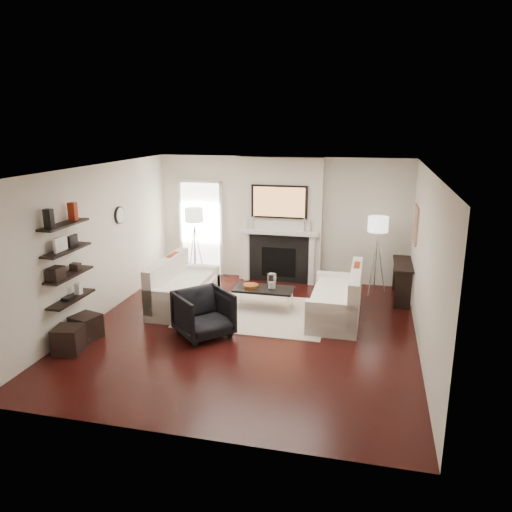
% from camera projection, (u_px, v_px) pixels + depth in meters
% --- Properties ---
extents(room_envelope, '(6.00, 6.00, 6.00)m').
position_uv_depth(room_envelope, '(247.00, 253.00, 8.06)').
color(room_envelope, black).
rests_on(room_envelope, ground).
extents(chimney_breast, '(1.80, 0.25, 2.70)m').
position_uv_depth(chimney_breast, '(280.00, 220.00, 10.76)').
color(chimney_breast, silver).
rests_on(chimney_breast, floor).
extents(fireplace_surround, '(1.30, 0.02, 1.04)m').
position_uv_depth(fireplace_surround, '(279.00, 259.00, 10.85)').
color(fireplace_surround, black).
rests_on(fireplace_surround, floor).
extents(firebox, '(0.75, 0.02, 0.65)m').
position_uv_depth(firebox, '(279.00, 262.00, 10.86)').
color(firebox, black).
rests_on(firebox, floor).
extents(mantel_pilaster_l, '(0.12, 0.08, 1.10)m').
position_uv_depth(mantel_pilaster_l, '(246.00, 256.00, 10.98)').
color(mantel_pilaster_l, white).
rests_on(mantel_pilaster_l, floor).
extents(mantel_pilaster_r, '(0.12, 0.08, 1.10)m').
position_uv_depth(mantel_pilaster_r, '(312.00, 260.00, 10.65)').
color(mantel_pilaster_r, white).
rests_on(mantel_pilaster_r, floor).
extents(mantel_shelf, '(1.70, 0.18, 0.07)m').
position_uv_depth(mantel_shelf, '(279.00, 233.00, 10.65)').
color(mantel_shelf, white).
rests_on(mantel_shelf, chimney_breast).
extents(tv_body, '(1.20, 0.06, 0.70)m').
position_uv_depth(tv_body, '(279.00, 202.00, 10.50)').
color(tv_body, black).
rests_on(tv_body, chimney_breast).
extents(tv_screen, '(1.10, 0.00, 0.62)m').
position_uv_depth(tv_screen, '(279.00, 202.00, 10.47)').
color(tv_screen, '#BF723F').
rests_on(tv_screen, tv_body).
extents(candlestick_l_tall, '(0.04, 0.04, 0.30)m').
position_uv_depth(candlestick_l_tall, '(254.00, 223.00, 10.73)').
color(candlestick_l_tall, silver).
rests_on(candlestick_l_tall, mantel_shelf).
extents(candlestick_l_short, '(0.04, 0.04, 0.24)m').
position_uv_depth(candlestick_l_short, '(248.00, 224.00, 10.77)').
color(candlestick_l_short, silver).
rests_on(candlestick_l_short, mantel_shelf).
extents(candlestick_r_tall, '(0.04, 0.04, 0.30)m').
position_uv_depth(candlestick_r_tall, '(304.00, 225.00, 10.49)').
color(candlestick_r_tall, silver).
rests_on(candlestick_r_tall, mantel_shelf).
extents(candlestick_r_short, '(0.04, 0.04, 0.24)m').
position_uv_depth(candlestick_r_short, '(311.00, 227.00, 10.46)').
color(candlestick_r_short, silver).
rests_on(candlestick_r_short, mantel_shelf).
extents(hallway_panel, '(0.90, 0.02, 2.10)m').
position_uv_depth(hallway_panel, '(201.00, 229.00, 11.35)').
color(hallway_panel, white).
rests_on(hallway_panel, floor).
extents(door_trim_l, '(0.06, 0.06, 2.16)m').
position_uv_depth(door_trim_l, '(181.00, 228.00, 11.44)').
color(door_trim_l, white).
rests_on(door_trim_l, floor).
extents(door_trim_r, '(0.06, 0.06, 2.16)m').
position_uv_depth(door_trim_r, '(221.00, 230.00, 11.22)').
color(door_trim_r, white).
rests_on(door_trim_r, floor).
extents(door_trim_top, '(1.02, 0.06, 0.06)m').
position_uv_depth(door_trim_top, '(200.00, 181.00, 11.05)').
color(door_trim_top, white).
rests_on(door_trim_top, wall_back).
extents(rug, '(2.60, 2.00, 0.01)m').
position_uv_depth(rug, '(255.00, 313.00, 9.18)').
color(rug, beige).
rests_on(rug, floor).
extents(loveseat_left_base, '(0.85, 1.80, 0.42)m').
position_uv_depth(loveseat_left_base, '(184.00, 296.00, 9.45)').
color(loveseat_left_base, white).
rests_on(loveseat_left_base, floor).
extents(loveseat_left_back, '(0.18, 1.80, 0.80)m').
position_uv_depth(loveseat_left_back, '(167.00, 279.00, 9.44)').
color(loveseat_left_back, white).
rests_on(loveseat_left_back, floor).
extents(loveseat_left_arm_n, '(0.85, 0.18, 0.60)m').
position_uv_depth(loveseat_left_arm_n, '(167.00, 307.00, 8.66)').
color(loveseat_left_arm_n, white).
rests_on(loveseat_left_arm_n, floor).
extents(loveseat_left_arm_s, '(0.85, 0.18, 0.60)m').
position_uv_depth(loveseat_left_arm_s, '(199.00, 279.00, 10.18)').
color(loveseat_left_arm_s, white).
rests_on(loveseat_left_arm_s, floor).
extents(loveseat_left_cushion, '(0.63, 1.44, 0.10)m').
position_uv_depth(loveseat_left_cushion, '(186.00, 284.00, 9.37)').
color(loveseat_left_cushion, white).
rests_on(loveseat_left_cushion, loveseat_left_base).
extents(pillow_left_orange, '(0.10, 0.42, 0.42)m').
position_uv_depth(pillow_left_orange, '(173.00, 265.00, 9.67)').
color(pillow_left_orange, maroon).
rests_on(pillow_left_orange, loveseat_left_cushion).
extents(pillow_left_charcoal, '(0.10, 0.40, 0.40)m').
position_uv_depth(pillow_left_charcoal, '(160.00, 274.00, 9.11)').
color(pillow_left_charcoal, black).
rests_on(pillow_left_charcoal, loveseat_left_cushion).
extents(loveseat_right_base, '(0.85, 1.80, 0.42)m').
position_uv_depth(loveseat_right_base, '(335.00, 307.00, 8.90)').
color(loveseat_right_base, white).
rests_on(loveseat_right_base, floor).
extents(loveseat_right_back, '(0.18, 1.80, 0.80)m').
position_uv_depth(loveseat_right_back, '(355.00, 292.00, 8.74)').
color(loveseat_right_back, white).
rests_on(loveseat_right_back, floor).
extents(loveseat_right_arm_n, '(0.85, 0.18, 0.60)m').
position_uv_depth(loveseat_right_arm_n, '(331.00, 319.00, 8.11)').
color(loveseat_right_arm_n, white).
rests_on(loveseat_right_arm_n, floor).
extents(loveseat_right_arm_s, '(0.85, 0.18, 0.60)m').
position_uv_depth(loveseat_right_arm_s, '(339.00, 288.00, 9.64)').
color(loveseat_right_arm_s, white).
rests_on(loveseat_right_arm_s, floor).
extents(loveseat_right_cushion, '(0.63, 1.44, 0.10)m').
position_uv_depth(loveseat_right_cushion, '(333.00, 293.00, 8.84)').
color(loveseat_right_cushion, white).
rests_on(loveseat_right_cushion, loveseat_right_base).
extents(pillow_right_orange, '(0.10, 0.42, 0.42)m').
position_uv_depth(pillow_right_orange, '(356.00, 276.00, 8.97)').
color(pillow_right_orange, maroon).
rests_on(pillow_right_orange, loveseat_right_cushion).
extents(pillow_right_charcoal, '(0.10, 0.40, 0.40)m').
position_uv_depth(pillow_right_charcoal, '(355.00, 287.00, 8.41)').
color(pillow_right_charcoal, black).
rests_on(pillow_right_charcoal, loveseat_right_cushion).
extents(coffee_table, '(1.10, 0.55, 0.04)m').
position_uv_depth(coffee_table, '(264.00, 289.00, 9.27)').
color(coffee_table, black).
rests_on(coffee_table, floor).
extents(coffee_leg_nw, '(0.02, 0.02, 0.38)m').
position_uv_depth(coffee_leg_nw, '(235.00, 302.00, 9.23)').
color(coffee_leg_nw, silver).
rests_on(coffee_leg_nw, floor).
extents(coffee_leg_ne, '(0.02, 0.02, 0.38)m').
position_uv_depth(coffee_leg_ne, '(288.00, 306.00, 9.00)').
color(coffee_leg_ne, silver).
rests_on(coffee_leg_ne, floor).
extents(coffee_leg_sw, '(0.02, 0.02, 0.38)m').
position_uv_depth(coffee_leg_sw, '(241.00, 294.00, 9.64)').
color(coffee_leg_sw, silver).
rests_on(coffee_leg_sw, floor).
extents(coffee_leg_se, '(0.02, 0.02, 0.38)m').
position_uv_depth(coffee_leg_se, '(292.00, 298.00, 9.42)').
color(coffee_leg_se, silver).
rests_on(coffee_leg_se, floor).
extents(hurricane_glass, '(0.17, 0.17, 0.29)m').
position_uv_depth(hurricane_glass, '(272.00, 282.00, 9.19)').
color(hurricane_glass, white).
rests_on(hurricane_glass, coffee_table).
extents(hurricane_candle, '(0.09, 0.09, 0.13)m').
position_uv_depth(hurricane_candle, '(272.00, 285.00, 9.21)').
color(hurricane_candle, white).
rests_on(hurricane_candle, coffee_table).
extents(copper_bowl, '(0.29, 0.29, 0.05)m').
position_uv_depth(copper_bowl, '(251.00, 286.00, 9.31)').
color(copper_bowl, '#BC5B1F').
rests_on(copper_bowl, coffee_table).
extents(armchair, '(1.11, 1.11, 0.83)m').
position_uv_depth(armchair, '(204.00, 312.00, 8.12)').
color(armchair, black).
rests_on(armchair, floor).
extents(lamp_left_post, '(0.02, 0.02, 1.20)m').
position_uv_depth(lamp_left_post, '(195.00, 253.00, 11.06)').
color(lamp_left_post, silver).
rests_on(lamp_left_post, floor).
extents(lamp_left_shade, '(0.40, 0.40, 0.30)m').
position_uv_depth(lamp_left_shade, '(194.00, 215.00, 10.84)').
color(lamp_left_shade, white).
rests_on(lamp_left_shade, lamp_left_post).
extents(lamp_left_leg_a, '(0.25, 0.02, 1.23)m').
position_uv_depth(lamp_left_leg_a, '(200.00, 253.00, 11.03)').
color(lamp_left_leg_a, silver).
rests_on(lamp_left_leg_a, floor).
extents(lamp_left_leg_b, '(0.14, 0.22, 1.23)m').
position_uv_depth(lamp_left_leg_b, '(194.00, 252.00, 11.16)').
color(lamp_left_leg_b, silver).
rests_on(lamp_left_leg_b, floor).
extents(lamp_left_leg_c, '(0.14, 0.22, 1.23)m').
position_uv_depth(lamp_left_leg_c, '(191.00, 254.00, 10.98)').
color(lamp_left_leg_c, silver).
rests_on(lamp_left_leg_c, floor).
extents(lamp_right_post, '(0.02, 0.02, 1.20)m').
position_uv_depth(lamp_right_post, '(375.00, 265.00, 10.08)').
color(lamp_right_post, silver).
rests_on(lamp_right_post, floor).
extents(lamp_right_shade, '(0.40, 0.40, 0.30)m').
position_uv_depth(lamp_right_shade, '(378.00, 224.00, 9.86)').
color(lamp_right_shade, white).
rests_on(lamp_right_shade, lamp_right_post).
extents(lamp_right_leg_a, '(0.25, 0.02, 1.23)m').
position_uv_depth(lamp_right_leg_a, '(381.00, 266.00, 10.05)').
color(lamp_right_leg_a, silver).
rests_on(lamp_right_leg_a, floor).
extents(lamp_right_leg_b, '(0.14, 0.22, 1.23)m').
position_uv_depth(lamp_right_leg_b, '(373.00, 264.00, 10.18)').
color(lamp_right_leg_b, silver).
rests_on(lamp_right_leg_b, floor).
extents(lamp_right_leg_c, '(0.14, 0.22, 1.23)m').
position_uv_depth(lamp_right_leg_c, '(373.00, 267.00, 10.00)').
color(lamp_right_leg_c, silver).
rests_on(lamp_right_leg_c, floor).
extents(console_top, '(0.35, 1.20, 0.04)m').
position_uv_depth(console_top, '(403.00, 264.00, 9.72)').
color(console_top, black).
rests_on(console_top, floor).
extents(console_leg_n, '(0.30, 0.04, 0.71)m').
position_uv_depth(console_leg_n, '(403.00, 291.00, 9.30)').
color(console_leg_n, black).
rests_on(console_leg_n, floor).
extents(console_leg_s, '(0.30, 0.04, 0.71)m').
position_uv_depth(console_leg_s, '(400.00, 274.00, 10.34)').
color(console_leg_s, black).
rests_on(console_leg_s, floor).
extents(wall_art, '(0.03, 0.70, 0.70)m').
position_uv_depth(wall_art, '(416.00, 225.00, 9.32)').
color(wall_art, '#A97154').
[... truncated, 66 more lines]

